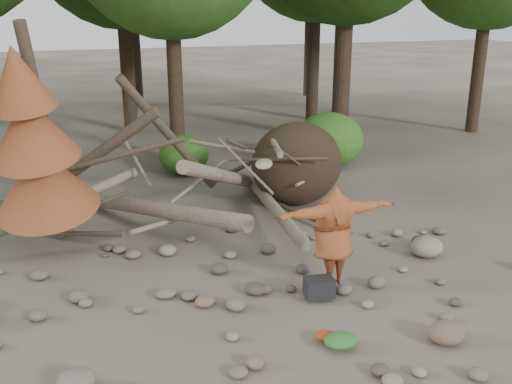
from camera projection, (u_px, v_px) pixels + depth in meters
name	position (u px, v px, depth m)	size (l,w,h in m)	color
ground	(268.00, 306.00, 9.05)	(120.00, 120.00, 0.00)	#514C44
deadfall_pile	(275.00, 168.00, 13.21)	(8.55, 5.24, 3.30)	#332619
dead_conifer	(35.00, 148.00, 10.23)	(2.06, 2.16, 4.35)	#4C3F30
bush_mid	(184.00, 155.00, 16.02)	(1.40, 1.40, 1.12)	#30641D
bush_right	(329.00, 140.00, 16.77)	(2.00, 2.00, 1.60)	#3B7725
frisbee_thrower	(333.00, 236.00, 9.34)	(2.55, 0.70, 2.34)	brown
backpack	(319.00, 291.00, 9.20)	(0.47, 0.31, 0.31)	black
cloth_green	(341.00, 343.00, 7.88)	(0.48, 0.40, 0.18)	#2F6D2B
cloth_orange	(325.00, 338.00, 8.07)	(0.29, 0.24, 0.10)	#A1391B
boulder_front_left	(76.00, 381.00, 7.00)	(0.49, 0.44, 0.29)	slate
boulder_front_right	(446.00, 333.00, 8.01)	(0.52, 0.47, 0.31)	brown
boulder_mid_right	(427.00, 247.00, 10.80)	(0.63, 0.56, 0.38)	gray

